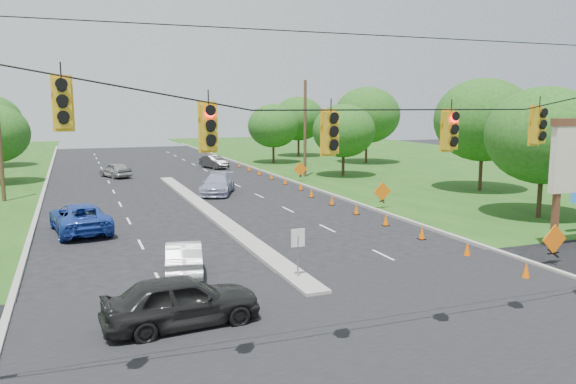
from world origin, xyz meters
name	(u,v)px	position (x,y,z in m)	size (l,w,h in m)	color
ground	(376,341)	(0.00, 0.00, 0.00)	(160.00, 160.00, 0.00)	black
cross_street	(376,341)	(0.00, 0.00, 0.00)	(160.00, 14.00, 0.02)	black
curb_left	(42,200)	(-10.10, 30.00, 0.00)	(0.25, 110.00, 0.16)	gray
curb_right	(302,185)	(10.10, 30.00, 0.00)	(0.25, 110.00, 0.16)	gray
median	(209,212)	(0.00, 21.00, 0.00)	(1.00, 34.00, 0.18)	gray
median_sign	(298,244)	(0.00, 6.00, 1.46)	(0.55, 0.06, 2.05)	gray
signal_span	(399,174)	(-0.05, -1.00, 4.97)	(25.60, 0.32, 9.00)	#422D1C
utility_pole_far_right	(305,129)	(12.50, 35.00, 4.50)	(0.28, 0.28, 9.00)	#422D1C
cone_0	(526,270)	(8.39, 3.00, 0.35)	(0.32, 0.32, 0.70)	#EC5C04
cone_1	(467,249)	(8.39, 6.50, 0.35)	(0.32, 0.32, 0.70)	#EC5C04
cone_2	(422,233)	(8.39, 10.00, 0.35)	(0.32, 0.32, 0.70)	#EC5C04
cone_3	(386,220)	(8.39, 13.50, 0.35)	(0.32, 0.32, 0.70)	#EC5C04
cone_4	(356,209)	(8.39, 17.00, 0.35)	(0.32, 0.32, 0.70)	#EC5C04
cone_5	(332,200)	(8.39, 20.50, 0.35)	(0.32, 0.32, 0.70)	#EC5C04
cone_6	(311,193)	(8.39, 24.00, 0.35)	(0.32, 0.32, 0.70)	#EC5C04
cone_7	(301,186)	(8.99, 27.50, 0.35)	(0.32, 0.32, 0.70)	#EC5C04
cone_8	(285,180)	(8.99, 31.00, 0.35)	(0.32, 0.32, 0.70)	#EC5C04
cone_9	(272,176)	(8.99, 34.50, 0.35)	(0.32, 0.32, 0.70)	#EC5C04
cone_10	(260,171)	(8.99, 38.00, 0.35)	(0.32, 0.32, 0.70)	#EC5C04
cone_11	(249,168)	(8.99, 41.50, 0.35)	(0.32, 0.32, 0.70)	#EC5C04
cone_12	(239,164)	(8.99, 45.00, 0.35)	(0.32, 0.32, 0.70)	#EC5C04
work_sign_0	(554,241)	(10.80, 4.00, 1.09)	(1.27, 0.58, 1.37)	black
work_sign_1	(382,193)	(10.80, 18.00, 1.09)	(1.27, 0.58, 1.37)	black
work_sign_2	(300,170)	(10.80, 32.00, 1.09)	(1.27, 0.58, 1.37)	black
tree_7	(544,135)	(18.00, 12.00, 4.96)	(6.72, 6.72, 7.84)	black
tree_8	(483,120)	(22.00, 22.00, 5.58)	(7.56, 7.56, 8.82)	black
tree_9	(344,131)	(16.00, 34.00, 4.34)	(5.88, 5.88, 6.86)	black
tree_10	(367,115)	(24.00, 44.00, 5.58)	(7.56, 7.56, 8.82)	black
tree_11	(299,119)	(20.00, 55.00, 4.96)	(6.72, 6.72, 7.84)	black
tree_12	(273,126)	(14.00, 48.00, 4.34)	(5.88, 5.88, 6.86)	black
black_sedan	(182,301)	(-5.00, 3.10, 0.81)	(1.92, 4.78, 1.63)	black
white_sedan	(184,257)	(-3.91, 8.63, 0.66)	(1.40, 4.00, 1.32)	silver
blue_pickup	(80,218)	(-7.68, 17.93, 0.79)	(2.61, 5.67, 1.57)	#1E3DA1
silver_car_far	(217,184)	(2.32, 27.97, 0.76)	(2.13, 5.25, 1.52)	#989ABA
silver_car_oncoming	(115,170)	(-4.17, 41.23, 0.70)	(1.65, 4.10, 1.40)	gray
dark_car_receding	(214,162)	(6.28, 45.36, 0.69)	(1.46, 4.18, 1.38)	#272727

